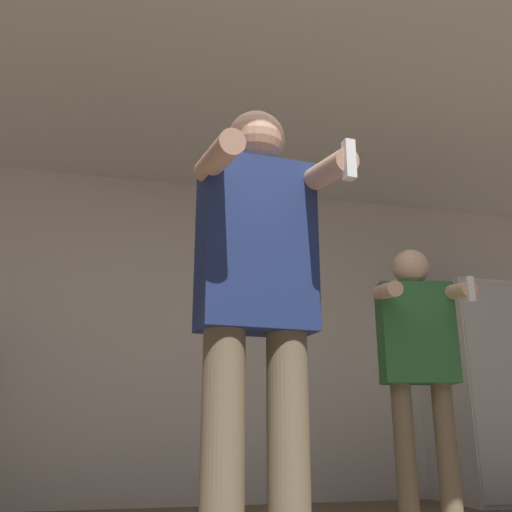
{
  "coord_description": "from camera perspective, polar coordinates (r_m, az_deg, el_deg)",
  "views": [
    {
      "loc": [
        -0.72,
        -1.43,
        0.53
      ],
      "look_at": [
        -0.23,
        0.53,
        1.15
      ],
      "focal_mm": 40.0,
      "sensor_mm": 36.0,
      "label": 1
    }
  ],
  "objects": [
    {
      "name": "wall_back",
      "position": [
        4.65,
        -4.96,
        -7.81
      ],
      "size": [
        7.0,
        0.06,
        2.55
      ],
      "color": "silver",
      "rests_on": "ground_plane"
    },
    {
      "name": "ceiling_slab",
      "position": [
        3.68,
        -0.3,
        16.73
      ],
      "size": [
        7.0,
        3.59,
        0.05
      ],
      "color": "silver",
      "rests_on": "wall_back"
    },
    {
      "name": "refrigerator",
      "position": [
        5.07,
        21.48,
        -12.42
      ],
      "size": [
        0.66,
        0.74,
        1.68
      ],
      "color": "white",
      "rests_on": "ground_plane"
    },
    {
      "name": "person_woman_foreground",
      "position": [
        2.06,
        0.1,
        -4.15
      ],
      "size": [
        0.52,
        0.51,
        1.74
      ],
      "color": "#75664C",
      "rests_on": "ground_plane"
    },
    {
      "name": "person_man_side",
      "position": [
        3.54,
        15.92,
        -9.07
      ],
      "size": [
        0.57,
        0.57,
        1.61
      ],
      "color": "#75664C",
      "rests_on": "ground_plane"
    }
  ]
}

